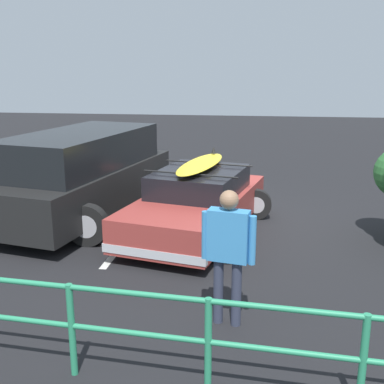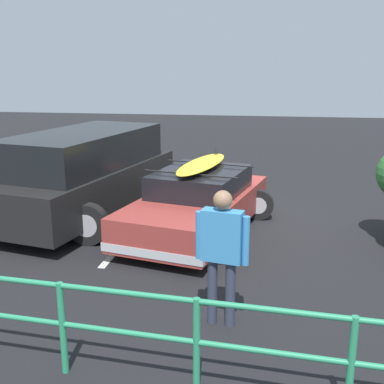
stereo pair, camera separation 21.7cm
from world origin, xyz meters
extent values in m
cube|color=black|center=(0.00, 0.00, -0.01)|extent=(44.00, 44.00, 0.02)
cube|color=silver|center=(1.95, 0.77, 0.00)|extent=(0.12, 3.86, 0.00)
cube|color=#9E3833|center=(0.72, 0.77, 0.46)|extent=(2.52, 4.24, 0.58)
cube|color=black|center=(0.69, 0.61, 0.96)|extent=(1.88, 2.18, 0.42)
cube|color=silver|center=(1.14, 2.67, 0.29)|extent=(1.72, 0.47, 0.14)
cube|color=silver|center=(0.30, -1.13, 0.29)|extent=(1.72, 0.47, 0.14)
cylinder|color=black|center=(0.14, 2.16, 0.31)|extent=(0.63, 0.18, 0.63)
cylinder|color=#B7B7BC|center=(0.14, 2.16, 0.31)|extent=(0.35, 0.19, 0.35)
cylinder|color=black|center=(1.84, 1.78, 0.31)|extent=(0.63, 0.18, 0.63)
cylinder|color=#B7B7BC|center=(1.84, 1.78, 0.31)|extent=(0.35, 0.19, 0.35)
cylinder|color=black|center=(-0.40, -0.24, 0.31)|extent=(0.63, 0.18, 0.63)
cylinder|color=#B7B7BC|center=(-0.40, -0.24, 0.31)|extent=(0.35, 0.19, 0.35)
cylinder|color=black|center=(1.30, -0.62, 0.31)|extent=(0.63, 0.18, 0.63)
cylinder|color=#B7B7BC|center=(1.30, -0.62, 0.31)|extent=(0.35, 0.19, 0.35)
cylinder|color=black|center=(0.80, 1.12, 1.22)|extent=(1.75, 0.42, 0.03)
cylinder|color=black|center=(0.57, 0.10, 1.22)|extent=(1.75, 0.42, 0.03)
ellipsoid|color=yellow|center=(0.68, 0.47, 1.28)|extent=(0.97, 2.36, 0.09)
cone|color=black|center=(0.51, -0.43, 1.39)|extent=(0.10, 0.10, 0.14)
cube|color=black|center=(3.18, 0.10, 0.65)|extent=(2.81, 5.10, 0.82)
cube|color=black|center=(3.18, 0.10, 1.43)|extent=(2.45, 4.03, 0.72)
cylinder|color=black|center=(2.68, -2.36, 0.75)|extent=(0.69, 0.31, 0.67)
cylinder|color=black|center=(2.53, 1.71, 0.37)|extent=(0.75, 0.22, 0.75)
cylinder|color=#B7B7BC|center=(2.53, 1.71, 0.37)|extent=(0.41, 0.23, 0.41)
cylinder|color=black|center=(4.42, 1.32, 0.37)|extent=(0.75, 0.22, 0.75)
cylinder|color=#B7B7BC|center=(4.42, 1.32, 0.37)|extent=(0.41, 0.23, 0.41)
cylinder|color=black|center=(1.95, -1.13, 0.37)|extent=(0.75, 0.22, 0.75)
cylinder|color=#B7B7BC|center=(1.95, -1.13, 0.37)|extent=(0.41, 0.23, 0.41)
cylinder|color=black|center=(3.84, -1.51, 0.37)|extent=(0.75, 0.22, 0.75)
cylinder|color=#B7B7BC|center=(3.84, -1.51, 0.37)|extent=(0.41, 0.23, 0.41)
cylinder|color=#33384C|center=(-0.20, 4.08, 0.42)|extent=(0.12, 0.12, 0.83)
cylinder|color=#33384C|center=(0.02, 4.03, 0.42)|extent=(0.12, 0.12, 0.83)
cube|color=#3D8ED1|center=(-0.09, 4.06, 1.14)|extent=(0.51, 0.28, 0.62)
sphere|color=#9E7556|center=(-0.09, 4.06, 1.58)|extent=(0.23, 0.23, 0.23)
cylinder|color=#3D8ED1|center=(-0.37, 4.11, 1.12)|extent=(0.09, 0.09, 0.59)
cylinder|color=#3D8ED1|center=(0.19, 4.00, 1.12)|extent=(0.09, 0.09, 0.59)
cylinder|color=#2D9366|center=(-1.38, 5.50, 0.50)|extent=(0.07, 0.07, 1.00)
cylinder|color=#2D9366|center=(0.01, 5.39, 0.50)|extent=(0.07, 0.07, 1.00)
cylinder|color=#2D9366|center=(1.40, 5.29, 0.50)|extent=(0.07, 0.07, 1.00)
cylinder|color=#2D9366|center=(2.09, 5.23, 0.55)|extent=(9.72, 0.79, 0.06)
camera|label=1|loc=(-0.39, 9.40, 3.07)|focal=45.00mm
camera|label=2|loc=(-0.61, 9.37, 3.07)|focal=45.00mm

